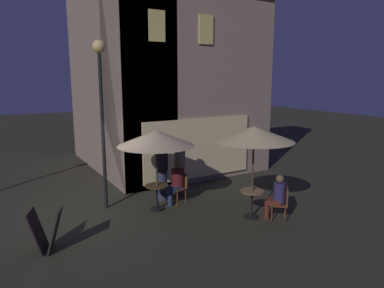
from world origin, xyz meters
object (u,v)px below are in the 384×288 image
menu_sandwich_board (47,231)px  patron_seated_1 (277,195)px  street_lamp_near_corner (101,90)px  cafe_table_0 (157,193)px  patio_umbrella_0 (156,138)px  cafe_chair_0 (180,185)px  patron_standing_2 (162,172)px  patron_standing_3 (180,168)px  patio_umbrella_1 (254,134)px  cafe_chair_1 (283,201)px  patron_seated_0 (177,181)px  cafe_table_1 (252,199)px

menu_sandwich_board → patron_seated_1: (5.51, -1.23, 0.22)m
street_lamp_near_corner → cafe_table_0: size_ratio=6.47×
patio_umbrella_0 → cafe_chair_0: patio_umbrella_0 is taller
menu_sandwich_board → patio_umbrella_0: size_ratio=0.40×
cafe_table_0 → patron_standing_2: 0.94m
cafe_table_0 → patron_standing_2: size_ratio=0.41×
patio_umbrella_0 → patron_standing_3: 1.81m
patio_umbrella_0 → patron_standing_3: bearing=33.5°
street_lamp_near_corner → patron_standing_3: 3.43m
patio_umbrella_0 → patio_umbrella_1: size_ratio=0.92×
cafe_chair_0 → patron_standing_2: bearing=-68.5°
patio_umbrella_1 → cafe_chair_0: 2.86m
cafe_chair_1 → patron_standing_3: (-1.37, 3.12, 0.36)m
street_lamp_near_corner → patio_umbrella_0: size_ratio=2.05×
patio_umbrella_1 → cafe_chair_1: (0.59, -0.54, -1.74)m
cafe_chair_1 → patron_seated_1: (-0.11, 0.10, 0.16)m
patio_umbrella_0 → patio_umbrella_1: bearing=-43.3°
street_lamp_near_corner → patron_seated_0: size_ratio=3.75×
patio_umbrella_1 → patron_seated_0: (-1.22, 1.97, -1.56)m
cafe_chair_1 → patron_standing_3: bearing=-23.8°
cafe_table_0 → patron_seated_0: (0.71, 0.15, 0.21)m
cafe_table_0 → patio_umbrella_0: bearing=-26.6°
patio_umbrella_0 → patron_seated_0: 1.54m
patron_seated_0 → cafe_chair_0: bearing=-180.0°
cafe_chair_1 → street_lamp_near_corner: bearing=1.7°
patio_umbrella_0 → patio_umbrella_1: (1.93, -1.82, 0.21)m
menu_sandwich_board → patron_seated_1: 5.65m
cafe_table_1 → patron_standing_2: patron_standing_2 is taller
cafe_table_0 → patron_standing_3: (1.15, 0.76, 0.40)m
cafe_table_0 → patron_standing_3: size_ratio=0.41×
patio_umbrella_1 → cafe_table_1: bearing=0.0°
patio_umbrella_1 → patron_seated_1: 1.71m
street_lamp_near_corner → cafe_table_0: street_lamp_near_corner is taller
street_lamp_near_corner → patron_seated_0: 3.36m
street_lamp_near_corner → menu_sandwich_board: size_ratio=5.11×
cafe_chair_1 → cafe_chair_0: bearing=-14.0°
street_lamp_near_corner → cafe_chair_0: size_ratio=5.14×
patio_umbrella_1 → patron_standing_2: size_ratio=1.41×
patron_standing_3 → menu_sandwich_board: bearing=-145.1°
patio_umbrella_0 → patron_seated_1: bearing=-43.2°
cafe_chair_0 → cafe_chair_1: (1.68, -2.54, -0.02)m
street_lamp_near_corner → patron_standing_2: street_lamp_near_corner is taller
patio_umbrella_0 → patron_seated_0: patio_umbrella_0 is taller
patron_seated_1 → cafe_table_0: bearing=-0.6°
cafe_table_1 → patron_seated_1: size_ratio=0.62×
cafe_table_1 → patron_seated_1: 0.67m
patron_seated_0 → cafe_table_0: bearing=0.0°
patron_seated_1 → cafe_table_1: bearing=0.0°
cafe_chair_0 → patio_umbrella_1: bearing=106.5°
cafe_table_1 → street_lamp_near_corner: bearing=139.4°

